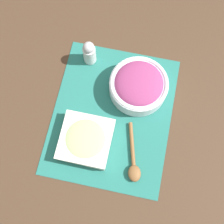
{
  "coord_description": "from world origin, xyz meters",
  "views": [
    {
      "loc": [
        -0.29,
        -0.06,
        0.96
      ],
      "look_at": [
        0.0,
        0.0,
        0.03
      ],
      "focal_mm": 50.0,
      "sensor_mm": 36.0,
      "label": 1
    }
  ],
  "objects_px": {
    "onion_bowl": "(139,85)",
    "pepper_shaker": "(89,52)",
    "wooden_spoon": "(134,164)",
    "cucumber_bowl": "(86,140)"
  },
  "relations": [
    {
      "from": "onion_bowl",
      "to": "cucumber_bowl",
      "type": "bearing_deg",
      "value": 148.32
    },
    {
      "from": "onion_bowl",
      "to": "wooden_spoon",
      "type": "xyz_separation_m",
      "value": [
        -0.24,
        -0.03,
        -0.03
      ]
    },
    {
      "from": "onion_bowl",
      "to": "wooden_spoon",
      "type": "height_order",
      "value": "onion_bowl"
    },
    {
      "from": "cucumber_bowl",
      "to": "pepper_shaker",
      "type": "distance_m",
      "value": 0.28
    },
    {
      "from": "cucumber_bowl",
      "to": "pepper_shaker",
      "type": "relative_size",
      "value": 1.56
    },
    {
      "from": "onion_bowl",
      "to": "wooden_spoon",
      "type": "bearing_deg",
      "value": -172.45
    },
    {
      "from": "wooden_spoon",
      "to": "onion_bowl",
      "type": "bearing_deg",
      "value": 7.55
    },
    {
      "from": "onion_bowl",
      "to": "pepper_shaker",
      "type": "relative_size",
      "value": 1.88
    },
    {
      "from": "cucumber_bowl",
      "to": "pepper_shaker",
      "type": "bearing_deg",
      "value": 10.66
    },
    {
      "from": "onion_bowl",
      "to": "pepper_shaker",
      "type": "bearing_deg",
      "value": 66.84
    }
  ]
}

